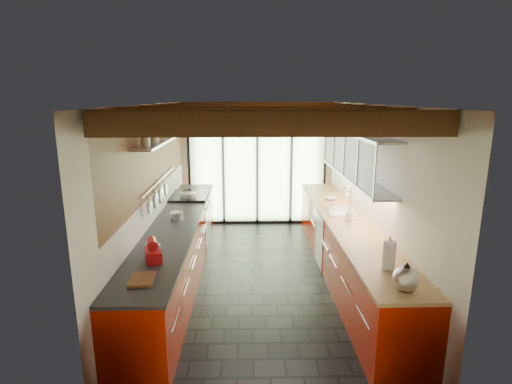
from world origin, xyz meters
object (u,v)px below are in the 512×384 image
stand_mixer (153,251)px  kettle (406,277)px  bowl (331,199)px  paper_towel (389,256)px  soap_bottle (349,214)px

stand_mixer → kettle: size_ratio=0.95×
bowl → paper_towel: bearing=-90.0°
stand_mixer → paper_towel: 2.56m
stand_mixer → soap_bottle: 2.90m
stand_mixer → paper_towel: (2.54, -0.30, 0.05)m
stand_mixer → bowl: stand_mixer is taller
stand_mixer → paper_towel: size_ratio=0.92×
kettle → soap_bottle: kettle is taller
kettle → bowl: kettle is taller
stand_mixer → kettle: 2.65m
bowl → kettle: bearing=-90.0°
kettle → soap_bottle: bearing=90.0°
paper_towel → soap_bottle: 1.69m
stand_mixer → kettle: kettle is taller
paper_towel → soap_bottle: size_ratio=1.77×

